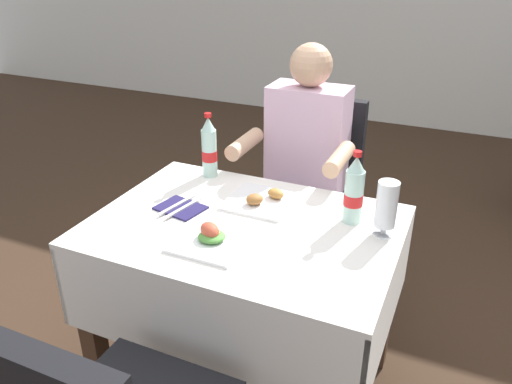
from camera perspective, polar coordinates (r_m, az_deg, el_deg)
name	(u,v)px	position (r m, az deg, el deg)	size (l,w,h in m)	color
ground_plane	(251,366)	(2.31, -0.61, -19.03)	(11.00, 11.00, 0.00)	#382619
main_dining_table	(245,267)	(1.89, -1.24, -8.41)	(1.07, 0.77, 0.75)	white
chair_far_diner_seat	(311,187)	(2.52, 6.23, 0.59)	(0.44, 0.50, 0.97)	black
seated_diner_far	(302,165)	(2.37, 5.27, 3.03)	(0.50, 0.46, 1.26)	#282D42
plate_near_camera	(211,238)	(1.68, -5.07, -5.18)	(0.24, 0.24, 0.06)	white
plate_far_diner	(262,200)	(1.92, 0.63, -0.89)	(0.24, 0.24, 0.05)	white
beer_glass_left	(386,207)	(1.73, 14.50, -1.61)	(0.07, 0.07, 0.20)	white
cola_bottle_primary	(354,192)	(1.78, 11.00, 0.05)	(0.07, 0.07, 0.27)	silver
cola_bottle_secondary	(209,149)	(2.12, -5.30, 4.88)	(0.06, 0.06, 0.28)	silver
napkin_cutlery_set	(181,208)	(1.91, -8.51, -1.76)	(0.19, 0.20, 0.01)	#231E4C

